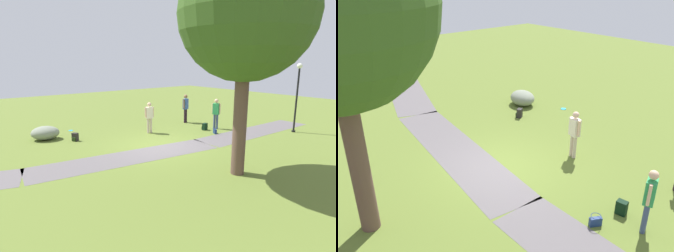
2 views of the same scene
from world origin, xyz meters
The scene contains 13 objects.
ground_plane centered at (0.00, 0.00, 0.00)m, with size 48.00×48.00×0.00m, color #5C6F2B.
footpath_segment_near centered at (-6.00, 1.04, 0.00)m, with size 8.02×1.83×0.01m.
footpath_segment_mid centered at (1.96, 0.48, 0.00)m, with size 8.16×2.80×0.01m.
large_shade_tree centered at (-0.13, 4.36, 5.37)m, with size 4.39×4.39×7.60m.
lamp_post centered at (-7.50, 2.46, 2.32)m, with size 0.28×0.28×3.78m.
lawn_boulder centered at (3.85, -4.54, 0.35)m, with size 1.62×1.45×0.69m.
woman_with_handbag centered at (-4.68, -0.81, 1.03)m, with size 0.35×0.49×1.76m.
man_near_boulder centered at (-1.07, -2.40, 0.99)m, with size 0.51×0.32×1.70m.
passerby_on_path centered at (-4.45, -3.20, 1.06)m, with size 0.49×0.35×1.81m.
handbag_on_grass centered at (-3.79, -0.05, 0.14)m, with size 0.37×0.37×0.31m.
backpack_by_boulder centered at (2.77, -3.37, 0.19)m, with size 0.35×0.34×0.40m.
spare_backpack_on_lawn centered at (-3.95, -0.98, 0.19)m, with size 0.31×0.30×0.40m.
frisbee_on_grass centered at (2.16, -5.63, 0.01)m, with size 0.25×0.25×0.02m.
Camera 1 is at (7.78, 10.33, 3.91)m, focal length 30.82 mm.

